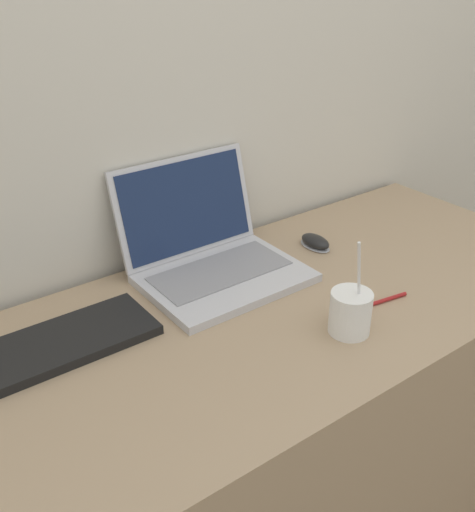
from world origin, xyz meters
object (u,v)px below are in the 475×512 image
external_keyboard (60,344)px  laptop (211,252)px  drink_cup (350,312)px  computer_mouse (315,242)px  pen (379,302)px

external_keyboard → laptop: bearing=10.1°
laptop → external_keyboard: size_ratio=0.99×
drink_cup → computer_mouse: drink_cup is taller
laptop → pen: bearing=-57.3°
computer_mouse → drink_cup: bearing=-122.8°
drink_cup → external_keyboard: bearing=149.0°
laptop → drink_cup: laptop is taller
external_keyboard → pen: size_ratio=2.46×
external_keyboard → pen: (0.63, -0.27, -0.01)m
laptop → pen: size_ratio=2.42×
drink_cup → external_keyboard: size_ratio=0.58×
computer_mouse → pen: size_ratio=0.62×
drink_cup → computer_mouse: 0.39m
external_keyboard → pen: 0.68m
laptop → computer_mouse: size_ratio=3.91×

